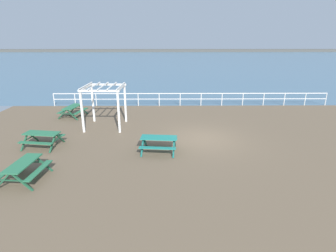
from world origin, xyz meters
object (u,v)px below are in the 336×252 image
picnic_table_mid_centre (42,136)px  lattice_pergola (104,96)px  picnic_table_far_left (159,141)px  picnic_table_near_left (73,109)px  picnic_table_far_right (23,167)px

picnic_table_mid_centre → lattice_pergola: (2.65, 3.30, 1.41)m
picnic_table_far_left → lattice_pergola: lattice_pergola is taller
picnic_table_near_left → picnic_table_far_left: bearing=-123.6°
picnic_table_mid_centre → lattice_pergola: size_ratio=0.74×
picnic_table_far_right → lattice_pergola: lattice_pergola is taller
picnic_table_near_left → picnic_table_mid_centre: (0.24, -5.61, 0.00)m
picnic_table_near_left → picnic_table_mid_centre: bearing=-166.6°
picnic_table_mid_centre → picnic_table_far_right: bearing=-69.2°
picnic_table_far_right → picnic_table_near_left: bearing=10.7°
picnic_table_near_left → lattice_pergola: lattice_pergola is taller
picnic_table_near_left → picnic_table_far_left: same height
picnic_table_near_left → lattice_pergola: bearing=-117.6°
picnic_table_near_left → lattice_pergola: (2.90, -2.31, 1.41)m
picnic_table_near_left → picnic_table_far_left: 8.99m
picnic_table_mid_centre → picnic_table_far_left: bearing=1.7°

